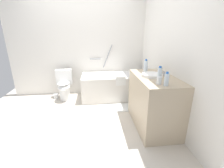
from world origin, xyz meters
The scene contains 16 objects.
ground_plane centered at (0.00, 0.00, 0.00)m, with size 4.12×4.12×0.00m, color beige.
wall_back_tiled centered at (0.00, 1.37, 1.29)m, with size 3.52×0.10×2.58m, color white.
wall_right_mirror centered at (1.61, 0.00, 1.29)m, with size 0.10×3.05×2.58m, color white.
bathtub centered at (0.72, 0.94, 0.31)m, with size 1.49×0.78×1.27m.
toilet centered at (-0.45, 0.97, 0.36)m, with size 0.39×0.54×0.71m.
vanity_counter centered at (1.26, -0.35, 0.44)m, with size 0.60×1.11×0.88m, color tan.
sink_basin centered at (1.21, -0.32, 0.90)m, with size 0.33×0.33×0.04m, color white.
sink_faucet centered at (1.40, -0.32, 0.91)m, with size 0.13×0.15×0.08m.
water_bottle_0 centered at (1.17, -0.09, 0.99)m, with size 0.06×0.06×0.24m.
water_bottle_1 centered at (1.22, -0.79, 0.96)m, with size 0.06×0.06×0.19m.
water_bottle_2 centered at (1.20, -0.60, 0.98)m, with size 0.06×0.06×0.22m.
drinking_glass_0 centered at (1.19, 0.01, 0.92)m, with size 0.06×0.06×0.08m, color white.
drinking_glass_1 centered at (1.16, -0.71, 0.93)m, with size 0.07×0.07×0.10m, color white.
drinking_glass_2 centered at (1.24, 0.10, 0.92)m, with size 0.08×0.08×0.08m, color white.
bath_mat centered at (0.80, 0.32, 0.01)m, with size 0.60×0.37×0.01m, color white.
toilet_paper_roll centered at (-0.68, 1.01, 0.06)m, with size 0.11×0.11×0.12m, color white.
Camera 1 is at (0.29, -2.60, 1.54)m, focal length 24.41 mm.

